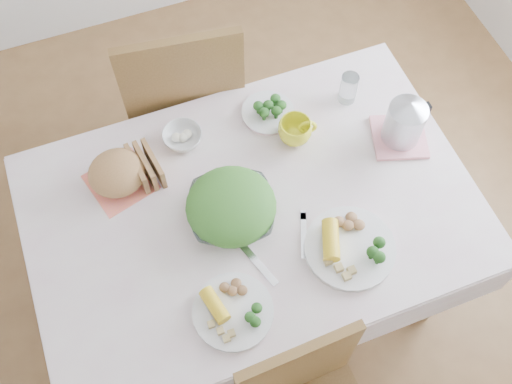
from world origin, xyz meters
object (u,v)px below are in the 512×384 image
object	(u,v)px
dining_table	(253,252)
chair_far	(184,99)
electric_kettle	(406,118)
dinner_plate_left	(233,312)
salad_bowl	(231,210)
yellow_mug	(295,131)
dinner_plate_right	(350,248)

from	to	relation	value
dining_table	chair_far	bearing A→B (deg)	93.06
chair_far	electric_kettle	distance (m)	1.01
electric_kettle	dinner_plate_left	bearing A→B (deg)	-157.45
chair_far	dining_table	bearing A→B (deg)	100.75
chair_far	electric_kettle	world-z (taller)	chair_far
salad_bowl	yellow_mug	distance (m)	0.38
salad_bowl	dinner_plate_left	bearing A→B (deg)	-109.01
dinner_plate_right	yellow_mug	distance (m)	0.47
electric_kettle	dinner_plate_right	bearing A→B (deg)	-141.18
chair_far	yellow_mug	world-z (taller)	chair_far
chair_far	electric_kettle	xyz separation A→B (m)	(0.63, -0.67, 0.42)
dinner_plate_left	electric_kettle	xyz separation A→B (m)	(0.78, 0.40, 0.11)
chair_far	dinner_plate_right	size ratio (longest dim) A/B	3.55
salad_bowl	dinner_plate_right	world-z (taller)	salad_bowl
chair_far	salad_bowl	xyz separation A→B (m)	(-0.04, -0.75, 0.33)
dinner_plate_left	dinner_plate_right	xyz separation A→B (m)	(0.42, 0.06, 0.00)
dining_table	yellow_mug	bearing A→B (deg)	40.95
dining_table	electric_kettle	bearing A→B (deg)	7.17
chair_far	electric_kettle	size ratio (longest dim) A/B	5.54
dining_table	electric_kettle	world-z (taller)	electric_kettle
dinner_plate_left	dinner_plate_right	world-z (taller)	dinner_plate_right
dining_table	dinner_plate_left	distance (m)	0.54
dining_table	salad_bowl	bearing A→B (deg)	-177.67
dining_table	salad_bowl	size ratio (longest dim) A/B	5.00
dining_table	salad_bowl	distance (m)	0.43
salad_bowl	electric_kettle	xyz separation A→B (m)	(0.67, 0.08, 0.09)
chair_far	dinner_plate_right	distance (m)	1.09
chair_far	yellow_mug	distance (m)	0.70
dining_table	chair_far	size ratio (longest dim) A/B	1.33
dining_table	electric_kettle	distance (m)	0.78
dining_table	dinner_plate_left	world-z (taller)	dinner_plate_left
salad_bowl	yellow_mug	xyz separation A→B (m)	(0.31, 0.21, 0.01)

